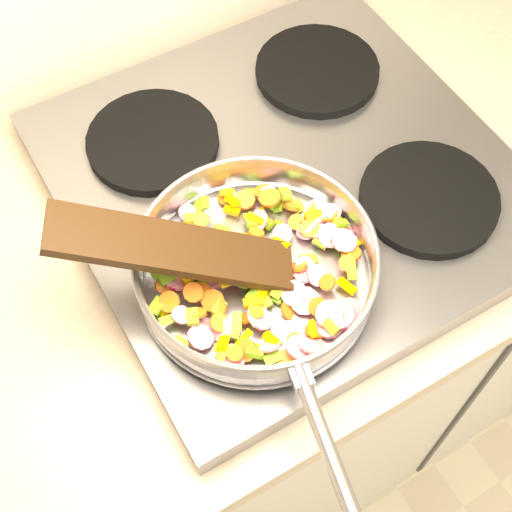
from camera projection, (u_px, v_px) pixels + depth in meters
cooktop at (286, 181)px, 1.02m from camera, size 0.60×0.60×0.04m
grate_fl at (251, 289)px, 0.89m from camera, size 0.19×0.19×0.02m
grate_fr at (429, 198)px, 0.97m from camera, size 0.19×0.19×0.02m
grate_bl at (153, 141)px, 1.02m from camera, size 0.19×0.19×0.02m
grate_br at (317, 70)px, 1.09m from camera, size 0.19×0.19×0.02m
saute_pan at (257, 267)px, 0.86m from camera, size 0.34×0.50×0.06m
vegetable_heap at (261, 269)px, 0.88m from camera, size 0.28×0.28×0.04m
wooden_spatula at (174, 248)px, 0.82m from camera, size 0.28×0.19×0.12m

